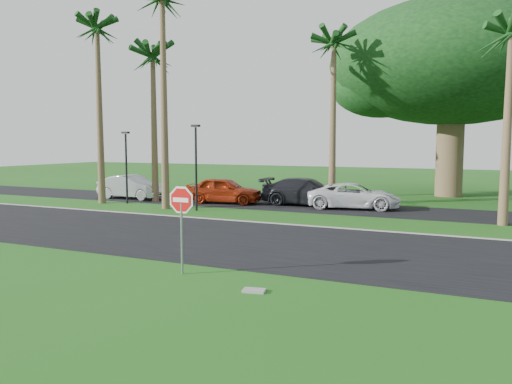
{
  "coord_description": "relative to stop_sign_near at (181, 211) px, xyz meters",
  "views": [
    {
      "loc": [
        8.07,
        -14.64,
        3.68
      ],
      "look_at": [
        0.23,
        2.62,
        1.8
      ],
      "focal_mm": 35.0,
      "sensor_mm": 36.0,
      "label": 1
    }
  ],
  "objects": [
    {
      "name": "curb",
      "position": [
        -0.5,
        9.05,
        -1.74
      ],
      "size": [
        120.0,
        0.12,
        0.06
      ],
      "primitive_type": "cube",
      "color": "gray",
      "rests_on": "ground"
    },
    {
      "name": "parking_strip",
      "position": [
        -0.5,
        15.5,
        -1.76
      ],
      "size": [
        120.0,
        5.0,
        0.02
      ],
      "primitive_type": "cube",
      "color": "black",
      "rests_on": "ground"
    },
    {
      "name": "utility_slab",
      "position": [
        2.54,
        -0.69,
        -1.74
      ],
      "size": [
        0.61,
        0.45,
        0.06
      ],
      "primitive_type": "cube",
      "rotation": [
        0.0,
        0.0,
        0.2
      ],
      "color": "gray",
      "rests_on": "ground"
    },
    {
      "name": "streetlight_right",
      "position": [
        -6.5,
        11.5,
        0.88
      ],
      "size": [
        0.45,
        0.25,
        4.64
      ],
      "color": "black",
      "rests_on": "ground"
    },
    {
      "name": "palm_center",
      "position": [
        -0.5,
        17.0,
        7.39
      ],
      "size": [
        5.0,
        5.0,
        10.5
      ],
      "color": "brown",
      "rests_on": "ground"
    },
    {
      "name": "car_silver",
      "position": [
        -13.28,
        14.59,
        -1.01
      ],
      "size": [
        4.66,
        1.67,
        1.53
      ],
      "primitive_type": "imported",
      "rotation": [
        0.0,
        0.0,
        1.56
      ],
      "color": "#A3A5AA",
      "rests_on": "ground"
    },
    {
      "name": "palm_left_near",
      "position": [
        -8.5,
        11.5,
        9.33
      ],
      "size": [
        5.0,
        5.0,
        12.5
      ],
      "color": "brown",
      "rests_on": "ground"
    },
    {
      "name": "ground",
      "position": [
        -0.5,
        3.0,
        -1.77
      ],
      "size": [
        120.0,
        120.0,
        0.0
      ],
      "primitive_type": "plane",
      "color": "#1E5314",
      "rests_on": "ground"
    },
    {
      "name": "car_red",
      "position": [
        -6.64,
        14.96,
        -0.98
      ],
      "size": [
        4.86,
        2.53,
        1.58
      ],
      "primitive_type": "imported",
      "rotation": [
        0.0,
        0.0,
        1.72
      ],
      "color": "maroon",
      "rests_on": "ground"
    },
    {
      "name": "car_dark",
      "position": [
        -1.73,
        16.09,
        -0.98
      ],
      "size": [
        5.57,
        2.5,
        1.58
      ],
      "primitive_type": "imported",
      "rotation": [
        0.0,
        0.0,
        1.62
      ],
      "color": "black",
      "rests_on": "ground"
    },
    {
      "name": "palm_left_far",
      "position": [
        -13.5,
        12.0,
        8.36
      ],
      "size": [
        5.0,
        5.0,
        11.5
      ],
      "color": "brown",
      "rests_on": "ground"
    },
    {
      "name": "road",
      "position": [
        -0.5,
        5.0,
        -1.76
      ],
      "size": [
        120.0,
        8.0,
        0.02
      ],
      "primitive_type": "cube",
      "color": "black",
      "rests_on": "ground"
    },
    {
      "name": "car_minivan",
      "position": [
        1.13,
        15.75,
        -1.07
      ],
      "size": [
        5.45,
        3.28,
        1.42
      ],
      "primitive_type": "imported",
      "rotation": [
        0.0,
        0.0,
        1.76
      ],
      "color": "white",
      "rests_on": "ground"
    },
    {
      "name": "streetlight_left",
      "position": [
        -12.0,
        12.5,
        0.72
      ],
      "size": [
        0.45,
        0.25,
        4.34
      ],
      "color": "black",
      "rests_on": "ground"
    },
    {
      "name": "palm_left_mid",
      "position": [
        -11.0,
        14.0,
        6.9
      ],
      "size": [
        5.0,
        5.0,
        10.0
      ],
      "color": "brown",
      "rests_on": "ground"
    },
    {
      "name": "canopy_tree",
      "position": [
        5.5,
        25.0,
        7.17
      ],
      "size": [
        16.5,
        16.5,
        13.12
      ],
      "color": "brown",
      "rests_on": "ground"
    },
    {
      "name": "palm_right_near",
      "position": [
        8.5,
        13.0,
        6.42
      ],
      "size": [
        5.0,
        5.0,
        9.5
      ],
      "color": "brown",
      "rests_on": "ground"
    },
    {
      "name": "stop_sign_near",
      "position": [
        0.0,
        0.0,
        0.0
      ],
      "size": [
        1.05,
        0.07,
        2.62
      ],
      "color": "gray",
      "rests_on": "ground"
    }
  ]
}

